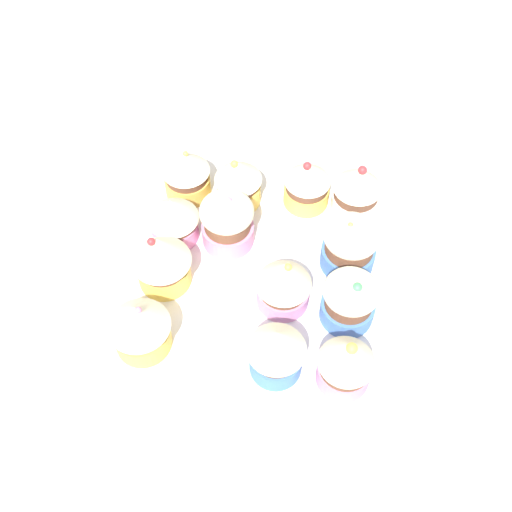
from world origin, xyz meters
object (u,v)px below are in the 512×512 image
object	(u,v)px
cupcake_9	(161,259)
cupcake_8	(284,283)
baking_tray	(256,274)
cupcake_4	(350,245)
cupcake_2	(238,181)
cupcake_11	(276,350)
napkin	(478,225)
cupcake_0	(357,189)
cupcake_1	(307,183)
cupcake_7	(349,300)
cupcake_3	(186,173)
cupcake_10	(347,361)
cupcake_12	(139,325)
cupcake_6	(173,218)
cupcake_5	(227,221)

from	to	relation	value
cupcake_9	cupcake_8	bearing A→B (deg)	178.34
baking_tray	cupcake_4	xyz separation A→B (cm)	(-10.11, -2.95, 4.14)
cupcake_4	cupcake_2	bearing A→B (deg)	-26.71
cupcake_11	napkin	distance (cm)	32.13
cupcake_8	cupcake_9	distance (cm)	13.56
cupcake_0	cupcake_4	world-z (taller)	cupcake_0
cupcake_1	cupcake_7	bearing A→B (deg)	112.87
baking_tray	cupcake_3	bearing A→B (deg)	-44.38
cupcake_10	cupcake_1	bearing A→B (deg)	-73.36
cupcake_9	cupcake_12	bearing A→B (deg)	88.67
cupcake_7	cupcake_9	distance (cm)	20.72
cupcake_6	cupcake_11	distance (cm)	20.64
cupcake_10	napkin	distance (cm)	27.99
cupcake_1	cupcake_11	bearing A→B (deg)	89.64
cupcake_1	cupcake_6	bearing A→B (deg)	28.98
cupcake_0	cupcake_5	distance (cm)	16.04
cupcake_8	cupcake_7	bearing A→B (deg)	174.54
cupcake_6	cupcake_9	bearing A→B (deg)	93.36
cupcake_10	cupcake_7	bearing A→B (deg)	-87.41
cupcake_9	cupcake_3	bearing A→B (deg)	-87.96
cupcake_0	cupcake_2	bearing A→B (deg)	4.64
cupcake_5	cupcake_9	world-z (taller)	cupcake_9
baking_tray	napkin	size ratio (longest dim) A/B	2.53
baking_tray	cupcake_3	world-z (taller)	cupcake_3
cupcake_3	cupcake_6	bearing A→B (deg)	90.84
baking_tray	cupcake_11	distance (cm)	13.04
napkin	cupcake_5	bearing A→B (deg)	15.43
cupcake_4	cupcake_5	size ratio (longest dim) A/B	0.96
baking_tray	cupcake_0	bearing A→B (deg)	-132.42
baking_tray	cupcake_9	xyz separation A→B (cm)	(9.94, 2.97, 4.73)
cupcake_5	cupcake_0	bearing A→B (deg)	-152.48
cupcake_9	napkin	distance (cm)	38.83
cupcake_11	napkin	xyz separation A→B (cm)	(-21.46, -23.40, -4.94)
cupcake_0	cupcake_6	bearing A→B (deg)	21.05
cupcake_2	cupcake_0	bearing A→B (deg)	-175.36
cupcake_11	cupcake_6	bearing A→B (deg)	-45.68
cupcake_4	cupcake_6	size ratio (longest dim) A/B	1.10
cupcake_1	cupcake_11	xyz separation A→B (cm)	(0.14, 22.82, 0.70)
cupcake_4	cupcake_5	world-z (taller)	cupcake_5
cupcake_12	cupcake_4	bearing A→B (deg)	-145.14
cupcake_8	cupcake_6	bearing A→B (deg)	-25.54
cupcake_1	cupcake_3	xyz separation A→B (cm)	(14.66, 1.16, 0.22)
baking_tray	cupcake_2	size ratio (longest dim) A/B	4.79
cupcake_2	cupcake_3	size ratio (longest dim) A/B	0.98
cupcake_4	cupcake_7	xyz separation A→B (cm)	(-0.63, 7.00, -0.14)
cupcake_2	cupcake_10	distance (cm)	26.26
cupcake_5	cupcake_6	xyz separation A→B (cm)	(6.29, 0.48, -0.26)
cupcake_0	cupcake_11	xyz separation A→B (cm)	(6.11, 22.65, 0.39)
cupcake_2	cupcake_9	bearing A→B (deg)	65.25
cupcake_10	cupcake_12	distance (cm)	21.21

